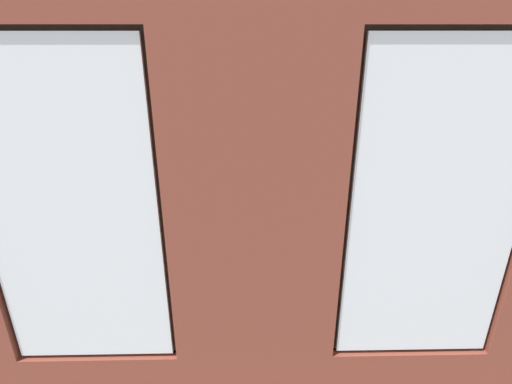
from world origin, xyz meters
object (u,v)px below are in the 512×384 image
(remote_gray, at_px, (253,210))
(potted_plant_foreground_right, at_px, (113,156))
(couch_left, at_px, (438,229))
(remote_silver, at_px, (292,209))
(couch_by_window, at_px, (221,332))
(media_console, at_px, (30,246))
(candle_jar, at_px, (265,211))
(potted_plant_near_tv, at_px, (29,267))
(table_plant_small, at_px, (235,210))
(cup_ceramic, at_px, (274,215))
(tv_flatscreen, at_px, (21,209))
(potted_plant_mid_room_small, at_px, (301,193))
(papasan_chair, at_px, (253,162))
(potted_plant_corner_near_left, at_px, (390,152))
(coffee_table, at_px, (265,217))

(remote_gray, distance_m, potted_plant_foreground_right, 3.37)
(couch_left, bearing_deg, remote_silver, -104.02)
(couch_by_window, distance_m, media_console, 3.13)
(potted_plant_foreground_right, bearing_deg, couch_left, 153.83)
(candle_jar, distance_m, potted_plant_near_tv, 2.94)
(table_plant_small, bearing_deg, cup_ceramic, 180.00)
(remote_silver, relative_size, potted_plant_foreground_right, 0.19)
(couch_left, distance_m, potted_plant_near_tv, 5.03)
(couch_by_window, height_order, potted_plant_foreground_right, potted_plant_foreground_right)
(potted_plant_near_tv, bearing_deg, tv_flatscreen, -61.01)
(couch_by_window, xyz_separation_m, tv_flatscreen, (2.60, -1.75, 0.44))
(potted_plant_foreground_right, xyz_separation_m, potted_plant_mid_room_small, (-3.43, 1.20, -0.29))
(remote_gray, relative_size, papasan_chair, 0.14)
(remote_gray, bearing_deg, potted_plant_foreground_right, -143.39)
(table_plant_small, bearing_deg, tv_flatscreen, 7.50)
(potted_plant_foreground_right, bearing_deg, candle_jar, 141.65)
(couch_left, bearing_deg, potted_plant_mid_room_small, -128.74)
(cup_ceramic, distance_m, media_console, 3.23)
(potted_plant_mid_room_small, bearing_deg, couch_left, 142.07)
(remote_gray, bearing_deg, potted_plant_mid_room_small, 123.68)
(couch_by_window, distance_m, papasan_chair, 4.49)
(potted_plant_near_tv, xyz_separation_m, potted_plant_corner_near_left, (-5.04, -3.73, 0.10))
(couch_left, relative_size, potted_plant_foreground_right, 2.03)
(remote_silver, bearing_deg, potted_plant_near_tv, -54.72)
(couch_by_window, xyz_separation_m, candle_jar, (-0.50, -2.22, 0.15))
(coffee_table, relative_size, cup_ceramic, 13.67)
(cup_ceramic, relative_size, potted_plant_mid_room_small, 0.21)
(potted_plant_near_tv, bearing_deg, potted_plant_corner_near_left, -143.49)
(potted_plant_foreground_right, bearing_deg, remote_gray, 141.14)
(cup_ceramic, xyz_separation_m, potted_plant_foreground_right, (2.90, -2.34, 0.13))
(remote_silver, bearing_deg, potted_plant_mid_room_small, 170.94)
(papasan_chair, xyz_separation_m, potted_plant_corner_near_left, (-2.63, -0.02, 0.19))
(papasan_chair, bearing_deg, remote_gray, 88.95)
(coffee_table, xyz_separation_m, remote_silver, (-0.39, -0.15, 0.06))
(cup_ceramic, xyz_separation_m, media_console, (3.20, 0.35, -0.26))
(remote_gray, bearing_deg, papasan_chair, 164.42)
(table_plant_small, bearing_deg, media_console, 7.55)
(remote_silver, xyz_separation_m, potted_plant_foreground_right, (3.19, -2.07, 0.17))
(cup_ceramic, bearing_deg, potted_plant_foreground_right, -38.82)
(potted_plant_corner_near_left, bearing_deg, potted_plant_mid_room_small, 33.86)
(coffee_table, relative_size, remote_gray, 8.42)
(tv_flatscreen, xyz_separation_m, potted_plant_near_tv, (-0.55, 0.99, -0.22))
(cup_ceramic, relative_size, table_plant_small, 0.43)
(table_plant_small, height_order, tv_flatscreen, tv_flatscreen)
(cup_ceramic, xyz_separation_m, remote_gray, (0.29, -0.23, -0.04))
(tv_flatscreen, bearing_deg, couch_left, -178.29)
(coffee_table, xyz_separation_m, tv_flatscreen, (3.10, 0.48, 0.39))
(couch_left, height_order, remote_gray, couch_left)
(cup_ceramic, xyz_separation_m, candle_jar, (0.11, -0.12, -0.01))
(tv_flatscreen, bearing_deg, remote_gray, -168.78)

